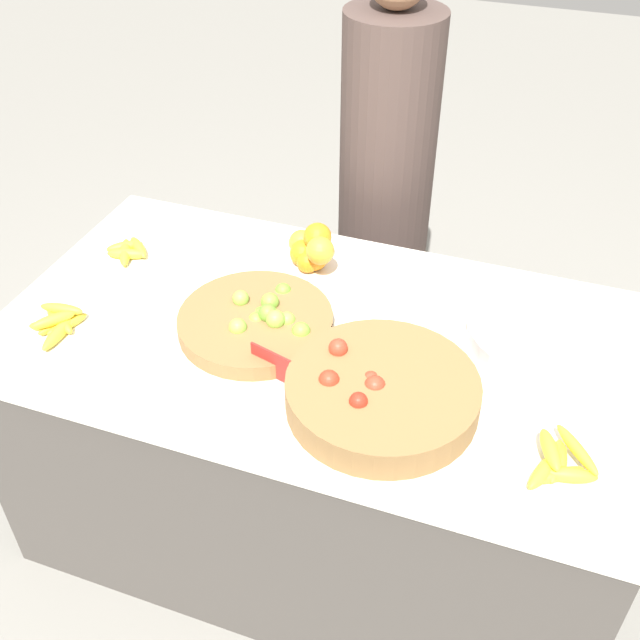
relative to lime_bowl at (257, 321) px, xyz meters
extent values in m
plane|color=gray|center=(0.17, 0.03, -0.82)|extent=(12.00, 12.00, 0.00)
cube|color=#4C4742|center=(0.17, 0.03, -0.43)|extent=(1.66, 0.93, 0.78)
cube|color=silver|center=(0.17, 0.03, -0.03)|extent=(1.73, 0.96, 0.01)
cylinder|color=olive|center=(0.00, 0.00, 0.00)|extent=(0.41, 0.41, 0.05)
sphere|color=#6BA333|center=(0.00, 0.03, 0.00)|extent=(0.05, 0.05, 0.05)
sphere|color=#89BC42|center=(-0.02, -0.07, 0.02)|extent=(0.05, 0.05, 0.05)
sphere|color=#6BA333|center=(0.03, 0.00, 0.03)|extent=(0.05, 0.05, 0.05)
sphere|color=#89BC42|center=(0.08, 0.01, 0.02)|extent=(0.04, 0.04, 0.04)
sphere|color=#7AB238|center=(0.02, 0.05, 0.03)|extent=(0.05, 0.05, 0.05)
sphere|color=#7AB238|center=(0.13, -0.02, 0.02)|extent=(0.05, 0.05, 0.05)
sphere|color=#6BA333|center=(0.02, 0.13, 0.01)|extent=(0.05, 0.05, 0.05)
sphere|color=#89BC42|center=(-0.07, 0.04, 0.03)|extent=(0.05, 0.05, 0.05)
sphere|color=#89BC42|center=(0.06, -0.01, 0.03)|extent=(0.05, 0.05, 0.05)
sphere|color=#7AB238|center=(0.00, -0.01, 0.01)|extent=(0.05, 0.05, 0.05)
cylinder|color=olive|center=(0.39, -0.16, 0.01)|extent=(0.46, 0.46, 0.08)
sphere|color=red|center=(0.36, -0.25, 0.05)|extent=(0.04, 0.04, 0.04)
sphere|color=red|center=(0.27, -0.20, 0.05)|extent=(0.05, 0.05, 0.05)
sphere|color=red|center=(0.39, -0.18, 0.04)|extent=(0.04, 0.04, 0.04)
sphere|color=red|center=(0.48, -0.21, 0.03)|extent=(0.04, 0.04, 0.04)
sphere|color=red|center=(0.36, -0.15, 0.04)|extent=(0.04, 0.04, 0.04)
sphere|color=red|center=(0.47, -0.18, 0.01)|extent=(0.04, 0.04, 0.04)
sphere|color=red|center=(0.37, -0.14, 0.01)|extent=(0.05, 0.05, 0.05)
sphere|color=red|center=(0.32, -0.07, 0.02)|extent=(0.04, 0.04, 0.04)
sphere|color=red|center=(0.24, -0.20, 0.01)|extent=(0.05, 0.05, 0.05)
sphere|color=red|center=(0.41, -0.17, 0.02)|extent=(0.04, 0.04, 0.04)
sphere|color=red|center=(0.26, -0.10, 0.06)|extent=(0.05, 0.05, 0.05)
sphere|color=red|center=(0.45, -0.14, 0.01)|extent=(0.04, 0.04, 0.04)
sphere|color=red|center=(0.42, -0.14, 0.03)|extent=(0.04, 0.04, 0.04)
sphere|color=red|center=(0.36, -0.30, 0.02)|extent=(0.04, 0.04, 0.04)
sphere|color=red|center=(0.39, -0.17, 0.01)|extent=(0.04, 0.04, 0.04)
sphere|color=red|center=(0.38, -0.18, 0.04)|extent=(0.05, 0.05, 0.05)
sphere|color=red|center=(0.52, -0.24, 0.02)|extent=(0.05, 0.05, 0.05)
sphere|color=orange|center=(0.01, 0.33, 0.01)|extent=(0.08, 0.08, 0.08)
sphere|color=orange|center=(0.02, 0.34, 0.01)|extent=(0.07, 0.07, 0.07)
sphere|color=orange|center=(0.03, 0.30, 0.01)|extent=(0.07, 0.07, 0.07)
sphere|color=orange|center=(-0.02, 0.38, 0.01)|extent=(0.08, 0.08, 0.08)
sphere|color=orange|center=(0.04, 0.32, 0.01)|extent=(0.07, 0.07, 0.07)
sphere|color=orange|center=(0.05, 0.32, 0.01)|extent=(0.08, 0.08, 0.08)
sphere|color=orange|center=(0.03, 0.33, 0.01)|extent=(0.06, 0.06, 0.06)
sphere|color=orange|center=(0.08, 0.27, 0.07)|extent=(0.08, 0.08, 0.08)
sphere|color=orange|center=(0.05, 0.34, 0.07)|extent=(0.08, 0.08, 0.08)
cylinder|color=silver|center=(0.71, 0.17, 0.01)|extent=(0.36, 0.36, 0.07)
cube|color=red|center=(0.11, -0.16, 0.01)|extent=(0.12, 0.04, 0.08)
ellipsoid|color=yellow|center=(-0.49, 0.22, -0.01)|extent=(0.11, 0.11, 0.03)
ellipsoid|color=yellow|center=(-0.51, 0.18, -0.01)|extent=(0.10, 0.14, 0.03)
ellipsoid|color=yellow|center=(-0.50, 0.17, -0.01)|extent=(0.12, 0.07, 0.03)
ellipsoid|color=yellow|center=(-0.53, 0.21, -0.01)|extent=(0.11, 0.09, 0.03)
ellipsoid|color=yellow|center=(-0.50, -0.17, -0.01)|extent=(0.08, 0.13, 0.03)
ellipsoid|color=yellow|center=(-0.48, -0.21, -0.01)|extent=(0.04, 0.16, 0.03)
ellipsoid|color=yellow|center=(-0.51, -0.17, -0.01)|extent=(0.13, 0.09, 0.03)
ellipsoid|color=yellow|center=(-0.52, -0.19, -0.01)|extent=(0.12, 0.07, 0.03)
ellipsoid|color=yellow|center=(-0.48, -0.17, -0.01)|extent=(0.08, 0.12, 0.03)
ellipsoid|color=yellow|center=(-0.50, -0.19, 0.01)|extent=(0.10, 0.11, 0.03)
ellipsoid|color=yellow|center=(-0.51, -0.14, 0.01)|extent=(0.13, 0.05, 0.03)
ellipsoid|color=yellow|center=(0.83, -0.25, -0.01)|extent=(0.13, 0.06, 0.03)
ellipsoid|color=yellow|center=(0.80, -0.21, -0.01)|extent=(0.03, 0.13, 0.03)
ellipsoid|color=yellow|center=(0.81, -0.21, -0.01)|extent=(0.04, 0.11, 0.03)
ellipsoid|color=yellow|center=(0.79, -0.24, -0.01)|extent=(0.09, 0.16, 0.04)
ellipsoid|color=yellow|center=(0.81, -0.25, -0.01)|extent=(0.12, 0.10, 0.03)
ellipsoid|color=yellow|center=(0.84, -0.18, 0.01)|extent=(0.12, 0.14, 0.03)
ellipsoid|color=yellow|center=(0.78, -0.21, 0.02)|extent=(0.07, 0.12, 0.03)
cylinder|color=#473833|center=(0.11, 0.88, -0.13)|extent=(0.33, 0.33, 1.38)
camera|label=1|loc=(0.68, -1.40, 1.25)|focal=42.00mm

